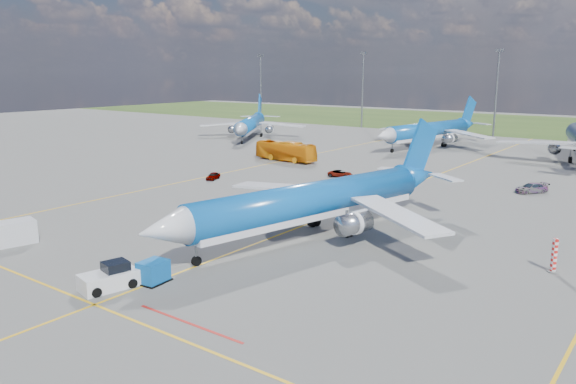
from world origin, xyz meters
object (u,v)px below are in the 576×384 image
Objects in this scene: uld_container at (153,272)px; service_car_a at (213,176)px; warning_post at (554,255)px; main_airliner at (312,236)px; service_van at (6,234)px; bg_jet_nnw at (428,147)px; baggage_tug_c at (387,174)px; bg_jet_nw at (251,138)px; pushback_tug at (110,278)px; service_car_b at (340,174)px; apron_bus at (286,151)px; service_car_c at (531,188)px.

service_car_a is (-27.45, 35.50, -0.34)m from uld_container.
warning_post is at bearing -33.65° from service_car_a.
main_airliner is 30.87m from service_van.
bg_jet_nnw is 40.35m from baggage_tug_c.
bg_jet_nw is 8.46× the size of baggage_tug_c.
pushback_tug is at bearing -71.89° from bg_jet_nnw.
warning_post is 46.77m from service_car_b.
service_car_a is at bearing -169.38° from apron_bus.
apron_bus is 19.53m from service_car_b.
service_car_b is at bearing 95.43° from service_van.
bg_jet_nnw is at bearing -16.48° from apron_bus.
pushback_tug is at bearing -150.25° from apron_bus.
service_car_a is 48.06m from service_car_c.
bg_jet_nnw is 97.43m from pushback_tug.
bg_jet_nw reaches higher than service_car_b.
service_car_b is (-38.08, 27.15, -0.93)m from warning_post.
baggage_tug_c is (-4.24, 57.23, -0.38)m from pushback_tug.
uld_container is (15.43, -93.56, 0.91)m from bg_jet_nnw.
main_airliner reaches higher than bg_jet_nw.
service_car_c is at bearing 85.94° from pushback_tug.
bg_jet_nw is 6.20× the size of pushback_tug.
service_van is at bearing -179.17° from uld_container.
warning_post reaches higher than service_car_c.
warning_post is 66.05m from apron_bus.
bg_jet_nw is at bearing 120.50° from uld_container.
bg_jet_nnw is 7.58× the size of service_van.
baggage_tug_c is (23.57, -3.55, -1.39)m from apron_bus.
service_car_a is 0.70× the size of service_car_c.
service_car_a is at bearing -91.64° from bg_jet_nnw.
main_airliner is at bearing -48.58° from service_car_a.
service_van is 1.61× the size of service_car_a.
baggage_tug_c is at bearing -63.14° from service_car_b.
warning_post is 34.46m from service_car_c.
apron_bus is 45.99m from service_car_c.
main_airliner is at bearing 75.25° from uld_container.
warning_post is 55.12m from service_car_a.
main_airliner is 34.29m from service_car_b.
bg_jet_nnw is (-41.48, 71.27, -1.50)m from warning_post.
pushback_tug is at bearing -65.65° from baggage_tug_c.
uld_container is at bearing -86.68° from main_airliner.
service_van is 38.40m from service_car_a.
service_van is at bearing -95.80° from bg_jet_nw.
bg_jet_nw is 45.55m from bg_jet_nnw.
uld_container is at bearing 19.95° from service_van.
apron_bus is at bearing -144.12° from service_car_c.
service_car_c reaches higher than baggage_tug_c.
apron_bus reaches higher than service_car_c.
service_car_b is at bearing -75.54° from bg_jet_nnw.
apron_bus is (-27.81, 60.78, 1.01)m from pushback_tug.
bg_jet_nw is 80.92m from service_car_c.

